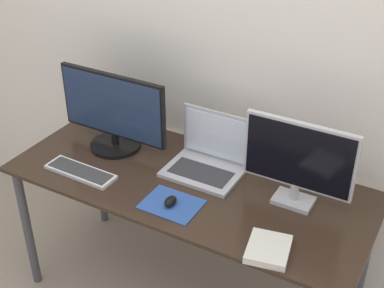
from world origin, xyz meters
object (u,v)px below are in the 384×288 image
object	(u,v)px
laptop	(208,157)
monitor_right	(298,160)
mouse	(170,201)
keyboard	(81,172)
monitor_left	(113,113)
book	(268,249)

from	to	relation	value
laptop	monitor_right	bearing A→B (deg)	-6.55
mouse	keyboard	bearing A→B (deg)	179.65
monitor_left	book	bearing A→B (deg)	-19.61
monitor_left	book	distance (m)	1.04
monitor_right	laptop	size ratio (longest dim) A/B	1.36
keyboard	book	bearing A→B (deg)	-3.91
laptop	book	size ratio (longest dim) A/B	1.65
monitor_left	monitor_right	xyz separation A→B (m)	(0.94, 0.00, 0.02)
laptop	keyboard	xyz separation A→B (m)	(-0.49, -0.33, -0.06)
laptop	book	distance (m)	0.61
monitor_left	monitor_right	size ratio (longest dim) A/B	1.24
monitor_right	keyboard	xyz separation A→B (m)	(-0.93, -0.28, -0.20)
mouse	book	xyz separation A→B (m)	(0.47, -0.06, -0.01)
mouse	laptop	bearing A→B (deg)	89.18
laptop	mouse	size ratio (longest dim) A/B	4.79
monitor_right	mouse	size ratio (longest dim) A/B	6.53
mouse	book	world-z (taller)	mouse
book	monitor_right	bearing A→B (deg)	94.36
keyboard	monitor_right	bearing A→B (deg)	16.55
monitor_left	laptop	world-z (taller)	monitor_left
mouse	monitor_right	bearing A→B (deg)	32.25
laptop	keyboard	size ratio (longest dim) A/B	0.98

